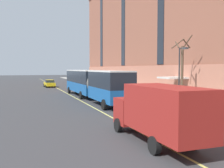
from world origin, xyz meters
TOP-DOWN VIEW (x-y plane):
  - ground_plane at (0.00, 0.00)m, footprint 260.00×260.00m
  - sidewalk at (9.47, 3.00)m, footprint 5.77×160.00m
  - city_bus at (-0.86, 2.33)m, footprint 3.11×21.13m
  - parked_car_darkgray_0 at (5.40, 14.24)m, footprint 2.12×4.54m
  - parked_car_silver_1 at (5.35, 0.72)m, footprint 2.03×4.69m
  - parked_car_silver_4 at (5.25, 6.88)m, footprint 2.00×4.70m
  - parked_car_darkgray_5 at (5.51, 20.95)m, footprint 2.07×4.33m
  - parked_car_silver_6 at (5.34, 31.82)m, footprint 2.11×4.56m
  - parked_car_green_7 at (5.31, -9.85)m, footprint 1.92×4.71m
  - box_truck at (-2.68, -17.94)m, footprint 2.42×7.37m
  - taxi_cab at (-3.70, 25.95)m, footprint 2.14×4.86m
  - street_tree_mid_block at (9.30, -2.35)m, footprint 1.97×1.86m
  - street_lamp at (7.19, -5.18)m, footprint 0.36×1.48m
  - fire_hydrant at (7.09, 10.35)m, footprint 0.42×0.24m
  - lane_centerline at (-2.56, 3.00)m, footprint 0.16×140.00m

SIDE VIEW (x-z plane):
  - ground_plane at x=0.00m, z-range 0.00..0.00m
  - lane_centerline at x=-2.56m, z-range 0.00..0.01m
  - sidewalk at x=9.47m, z-range 0.00..0.15m
  - fire_hydrant at x=7.09m, z-range 0.13..0.85m
  - parked_car_darkgray_5 at x=5.51m, z-range 0.00..1.56m
  - parked_car_silver_4 at x=5.25m, z-range 0.00..1.56m
  - parked_car_silver_6 at x=5.34m, z-range 0.00..1.56m
  - parked_car_darkgray_0 at x=5.40m, z-range 0.00..1.56m
  - parked_car_green_7 at x=5.31m, z-range 0.00..1.56m
  - parked_car_silver_1 at x=5.35m, z-range 0.00..1.56m
  - taxi_cab at x=-3.70m, z-range 0.00..1.56m
  - box_truck at x=-2.68m, z-range 0.22..3.24m
  - city_bus at x=-0.86m, z-range 0.29..3.95m
  - street_lamp at x=7.19m, z-range 0.90..6.93m
  - street_tree_mid_block at x=9.30m, z-range 0.16..7.95m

